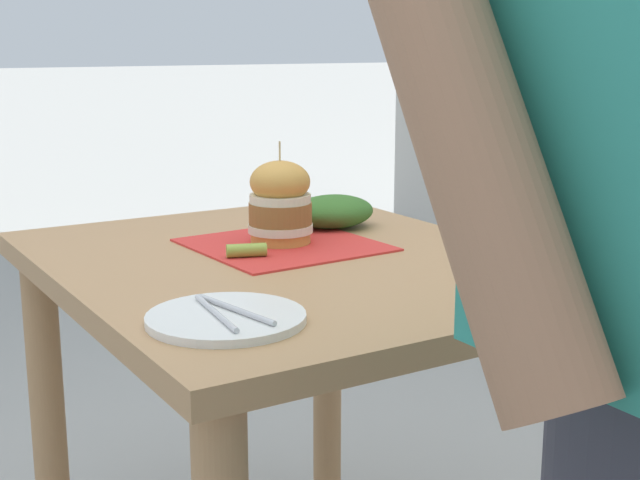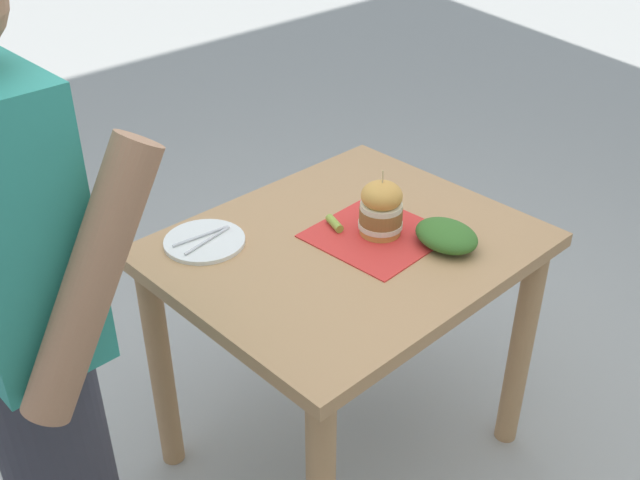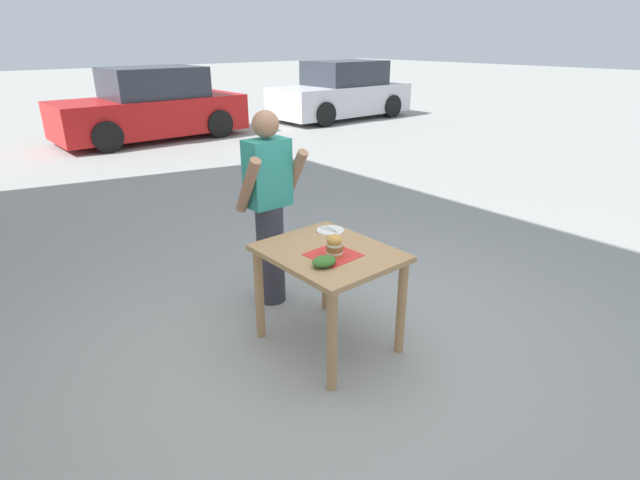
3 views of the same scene
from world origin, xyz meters
TOP-DOWN VIEW (x-y plane):
  - patio_table at (0.00, 0.00)m, footprint 0.80×0.97m
  - serving_paper at (-0.03, -0.08)m, footprint 0.33×0.33m
  - sandwich at (-0.03, -0.10)m, footprint 0.12×0.12m
  - pickle_spear at (0.07, -0.03)m, footprint 0.07×0.05m
  - side_plate_with_forks at (0.26, 0.28)m, footprint 0.22×0.22m
  - side_salad at (-0.20, -0.18)m, footprint 0.18×0.14m

SIDE VIEW (x-z plane):
  - patio_table at x=0.00m, z-range 0.25..1.04m
  - serving_paper at x=-0.03m, z-range 0.79..0.79m
  - side_plate_with_forks at x=0.26m, z-range 0.79..0.81m
  - pickle_spear at x=0.07m, z-range 0.79..0.82m
  - side_salad at x=-0.20m, z-range 0.79..0.86m
  - sandwich at x=-0.03m, z-range 0.77..0.97m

